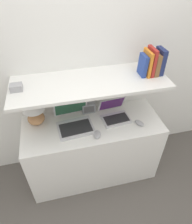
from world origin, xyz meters
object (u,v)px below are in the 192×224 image
(laptop_large, at_px, (74,121))
(book_orange, at_px, (147,63))
(book_red, at_px, (151,61))
(book_blue, at_px, (143,65))
(second_mouse, at_px, (139,123))
(table_lamp, at_px, (34,109))
(shelf_gadget, at_px, (16,87))
(computer_mouse, at_px, (97,134))
(laptop_small, at_px, (115,114))
(book_navy, at_px, (160,61))
(book_brown, at_px, (155,64))
(router_box, at_px, (88,108))

(laptop_large, distance_m, book_orange, 0.83)
(book_red, relative_size, book_blue, 1.29)
(book_orange, height_order, book_blue, book_orange)
(second_mouse, bearing_deg, table_lamp, 165.48)
(book_red, xyz_separation_m, book_orange, (-0.04, 0.00, -0.01))
(book_blue, bearing_deg, shelf_gadget, 180.00)
(computer_mouse, relative_size, book_red, 0.50)
(book_orange, distance_m, shelf_gadget, 1.10)
(book_blue, bearing_deg, second_mouse, -99.12)
(second_mouse, bearing_deg, shelf_gadget, 170.37)
(laptop_small, distance_m, book_orange, 0.57)
(book_navy, xyz_separation_m, book_brown, (-0.05, 0.00, -0.02))
(laptop_large, xyz_separation_m, laptop_small, (0.41, 0.02, -0.01))
(laptop_small, relative_size, computer_mouse, 2.43)
(book_red, height_order, shelf_gadget, book_red)
(computer_mouse, bearing_deg, laptop_large, 133.41)
(second_mouse, xyz_separation_m, shelf_gadget, (-1.03, 0.17, 0.45))
(book_navy, bearing_deg, computer_mouse, -159.67)
(table_lamp, height_order, laptop_small, table_lamp)
(router_box, relative_size, book_brown, 0.69)
(book_red, bearing_deg, computer_mouse, -156.78)
(table_lamp, height_order, book_blue, book_blue)
(book_red, relative_size, shelf_gadget, 2.55)
(book_orange, bearing_deg, computer_mouse, -155.31)
(shelf_gadget, bearing_deg, book_blue, 0.00)
(computer_mouse, bearing_deg, book_red, 23.22)
(table_lamp, relative_size, book_orange, 1.37)
(laptop_large, bearing_deg, book_blue, 3.32)
(book_navy, bearing_deg, book_red, 180.00)
(router_box, relative_size, book_navy, 0.58)
(router_box, xyz_separation_m, book_blue, (0.47, -0.12, 0.47))
(table_lamp, distance_m, second_mouse, 0.99)
(laptop_large, height_order, second_mouse, laptop_large)
(book_red, bearing_deg, table_lamp, 176.10)
(second_mouse, relative_size, router_box, 0.89)
(second_mouse, relative_size, book_brown, 0.61)
(book_blue, bearing_deg, book_red, 0.00)
(router_box, height_order, book_navy, book_navy)
(book_red, bearing_deg, laptop_small, -175.89)
(laptop_small, bearing_deg, book_red, 4.11)
(table_lamp, relative_size, book_blue, 1.62)
(book_red, height_order, book_blue, book_red)
(laptop_large, bearing_deg, table_lamp, 162.45)
(book_red, bearing_deg, second_mouse, -119.50)
(laptop_small, xyz_separation_m, book_blue, (0.23, 0.02, 0.49))
(router_box, bearing_deg, second_mouse, -33.74)
(second_mouse, height_order, book_orange, book_orange)
(router_box, bearing_deg, laptop_small, -30.59)
(shelf_gadget, bearing_deg, second_mouse, -9.63)
(computer_mouse, height_order, book_brown, book_brown)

